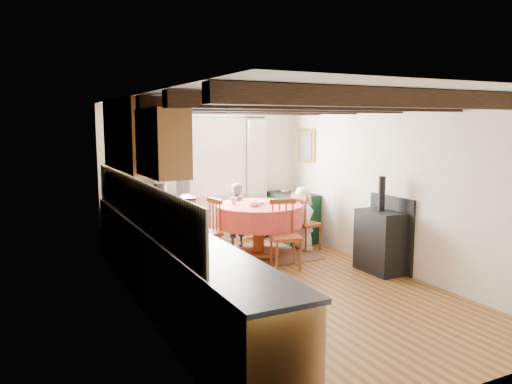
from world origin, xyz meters
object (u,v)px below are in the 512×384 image
chair_near (286,235)px  cup (233,201)px  chair_right (307,222)px  child_right (303,218)px  dining_table (259,230)px  cast_iron_stove (381,225)px  chair_left (205,231)px  aga_range (292,216)px  child_far (236,216)px

chair_near → cup: (-0.36, 1.03, 0.38)m
chair_right → child_right: bearing=12.3°
dining_table → chair_right: chair_right is taller
dining_table → cast_iron_stove: (1.14, -1.53, 0.27)m
chair_left → cast_iron_stove: 2.57m
aga_range → child_far: size_ratio=0.86×
chair_right → child_right: 0.10m
chair_left → aga_range: size_ratio=1.02×
chair_right → cast_iron_stove: size_ratio=0.69×
aga_range → cast_iron_stove: cast_iron_stove is taller
child_right → dining_table: bearing=108.3°
dining_table → cup: (-0.33, 0.24, 0.46)m
chair_left → cup: 0.71m
chair_near → child_right: bearing=60.6°
cup → child_far: bearing=61.2°
chair_right → cup: bearing=70.2°
chair_near → child_far: bearing=110.9°
chair_near → cast_iron_stove: (1.11, -0.74, 0.18)m
dining_table → child_far: bearing=100.9°
chair_near → chair_left: bearing=152.8°
chair_near → child_far: 1.42m
cast_iron_stove → cup: (-1.47, 1.77, 0.19)m
chair_near → cast_iron_stove: bearing=-19.2°
chair_left → aga_range: bearing=100.5°
cast_iron_stove → dining_table: bearing=126.8°
cast_iron_stove → child_far: (-1.26, 2.15, -0.13)m
aga_range → child_far: bearing=-176.3°
chair_near → cast_iron_stove: 1.35m
chair_left → child_right: 1.76m
chair_left → child_right: size_ratio=0.92×
chair_right → aga_range: 0.71m
dining_table → cast_iron_stove: bearing=-53.2°
child_right → cup: size_ratio=9.62×
dining_table → cast_iron_stove: cast_iron_stove is taller
chair_left → cup: chair_left is taller
cup → child_right: bearing=-8.0°
chair_left → chair_right: chair_left is taller
child_far → aga_range: bearing=164.2°
aga_range → cup: bearing=-161.7°
chair_near → aga_range: bearing=70.6°
dining_table → chair_left: (-0.89, 0.03, 0.07)m
cast_iron_stove → child_right: bearing=99.8°
dining_table → aga_range: aga_range is taller
child_far → cup: bearing=41.7°
chair_right → child_far: 1.19m
chair_right → cast_iron_stove: (0.25, -1.53, 0.21)m
cup → chair_near: bearing=-70.7°
cast_iron_stove → child_right: (-0.28, 1.61, -0.16)m
child_far → cup: size_ratio=10.06×
cast_iron_stove → child_far: size_ratio=1.24×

